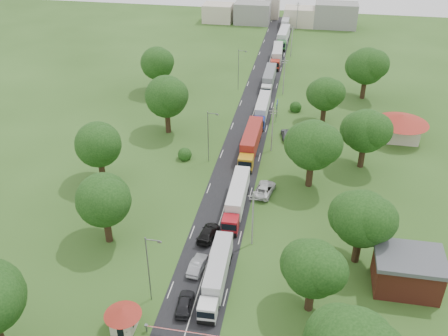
% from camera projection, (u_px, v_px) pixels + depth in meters
% --- Properties ---
extents(ground, '(260.00, 260.00, 0.00)m').
position_uv_depth(ground, '(223.00, 211.00, 78.75)').
color(ground, '#284617').
rests_on(ground, ground).
extents(road, '(8.00, 200.00, 0.04)m').
position_uv_depth(road, '(242.00, 151.00, 95.56)').
color(road, black).
rests_on(road, ground).
extents(boom_barrier, '(9.22, 0.35, 1.18)m').
position_uv_depth(boom_barrier, '(172.00, 330.00, 57.48)').
color(boom_barrier, slate).
rests_on(boom_barrier, ground).
extents(guard_booth, '(4.40, 4.40, 3.45)m').
position_uv_depth(guard_booth, '(123.00, 316.00, 57.71)').
color(guard_booth, beige).
rests_on(guard_booth, ground).
extents(info_sign, '(0.12, 3.10, 4.10)m').
position_uv_depth(info_sign, '(277.00, 106.00, 105.82)').
color(info_sign, slate).
rests_on(info_sign, ground).
extents(pole_1, '(1.60, 0.24, 9.00)m').
position_uv_depth(pole_1, '(253.00, 218.00, 69.59)').
color(pole_1, gray).
rests_on(pole_1, ground).
extents(pole_2, '(1.60, 0.24, 9.00)m').
position_uv_depth(pole_2, '(272.00, 129.00, 93.13)').
color(pole_2, gray).
rests_on(pole_2, ground).
extents(pole_3, '(1.60, 0.24, 9.00)m').
position_uv_depth(pole_3, '(284.00, 76.00, 116.67)').
color(pole_3, gray).
rests_on(pole_3, ground).
extents(pole_4, '(1.60, 0.24, 9.00)m').
position_uv_depth(pole_4, '(292.00, 40.00, 140.21)').
color(pole_4, gray).
rests_on(pole_4, ground).
extents(pole_5, '(1.60, 0.24, 9.00)m').
position_uv_depth(pole_5, '(297.00, 15.00, 163.75)').
color(pole_5, gray).
rests_on(pole_5, ground).
extents(lamp_0, '(2.03, 0.22, 10.00)m').
position_uv_depth(lamp_0, '(149.00, 266.00, 59.87)').
color(lamp_0, slate).
rests_on(lamp_0, ground).
extents(lamp_1, '(2.03, 0.22, 10.00)m').
position_uv_depth(lamp_1, '(209.00, 134.00, 89.30)').
color(lamp_1, slate).
rests_on(lamp_1, ground).
extents(lamp_2, '(2.03, 0.22, 10.00)m').
position_uv_depth(lamp_2, '(239.00, 68.00, 118.72)').
color(lamp_2, slate).
rests_on(lamp_2, ground).
extents(tree_2, '(8.00, 8.00, 10.10)m').
position_uv_depth(tree_2, '(313.00, 268.00, 58.17)').
color(tree_2, '#382616').
rests_on(tree_2, ground).
extents(tree_3, '(8.80, 8.80, 11.07)m').
position_uv_depth(tree_3, '(362.00, 218.00, 65.34)').
color(tree_3, '#382616').
rests_on(tree_3, ground).
extents(tree_4, '(9.60, 9.60, 12.05)m').
position_uv_depth(tree_4, '(313.00, 145.00, 81.23)').
color(tree_4, '#382616').
rests_on(tree_4, ground).
extents(tree_5, '(8.80, 8.80, 11.07)m').
position_uv_depth(tree_5, '(366.00, 131.00, 86.89)').
color(tree_5, '#382616').
rests_on(tree_5, ground).
extents(tree_6, '(8.00, 8.00, 10.10)m').
position_uv_depth(tree_6, '(325.00, 94.00, 102.57)').
color(tree_6, '#382616').
rests_on(tree_6, ground).
extents(tree_7, '(9.60, 9.60, 12.05)m').
position_uv_depth(tree_7, '(367.00, 66.00, 113.17)').
color(tree_7, '#382616').
rests_on(tree_7, ground).
extents(tree_10, '(8.80, 8.80, 11.07)m').
position_uv_depth(tree_10, '(104.00, 199.00, 69.03)').
color(tree_10, '#382616').
rests_on(tree_10, ground).
extents(tree_11, '(8.80, 8.80, 11.07)m').
position_uv_depth(tree_11, '(98.00, 144.00, 82.71)').
color(tree_11, '#382616').
rests_on(tree_11, ground).
extents(tree_12, '(9.60, 9.60, 12.05)m').
position_uv_depth(tree_12, '(166.00, 96.00, 98.29)').
color(tree_12, '#382616').
rests_on(tree_12, ground).
extents(tree_13, '(8.80, 8.80, 11.07)m').
position_uv_depth(tree_13, '(157.00, 63.00, 116.64)').
color(tree_13, '#382616').
rests_on(tree_13, ground).
extents(house_brick, '(8.60, 6.60, 5.20)m').
position_uv_depth(house_brick, '(407.00, 271.00, 63.30)').
color(house_brick, maroon).
rests_on(house_brick, ground).
extents(house_cream, '(10.08, 10.08, 5.80)m').
position_uv_depth(house_cream, '(401.00, 123.00, 97.48)').
color(house_cream, beige).
rests_on(house_cream, ground).
extents(distant_town, '(52.00, 8.00, 8.00)m').
position_uv_depth(distant_town, '(284.00, 14.00, 169.31)').
color(distant_town, gray).
rests_on(distant_town, ground).
extents(church, '(5.00, 5.00, 12.30)m').
position_uv_depth(church, '(272.00, 3.00, 175.77)').
color(church, beige).
rests_on(church, ground).
extents(truck_0, '(2.60, 13.55, 3.75)m').
position_uv_depth(truck_0, '(217.00, 273.00, 63.94)').
color(truck_0, white).
rests_on(truck_0, ground).
extents(truck_1, '(2.61, 14.23, 3.94)m').
position_uv_depth(truck_1, '(237.00, 198.00, 78.26)').
color(truck_1, '#A4121C').
rests_on(truck_1, ground).
extents(truck_2, '(2.81, 15.41, 4.27)m').
position_uv_depth(truck_2, '(251.00, 142.00, 93.64)').
color(truck_2, '#B88015').
rests_on(truck_2, ground).
extents(truck_3, '(2.39, 13.58, 3.77)m').
position_uv_depth(truck_3, '(262.00, 109.00, 107.07)').
color(truck_3, navy).
rests_on(truck_3, ground).
extents(truck_4, '(2.40, 13.99, 3.88)m').
position_uv_depth(truck_4, '(269.00, 79.00, 122.08)').
color(truck_4, silver).
rests_on(truck_4, ground).
extents(truck_5, '(3.03, 14.56, 4.03)m').
position_uv_depth(truck_5, '(277.00, 55.00, 137.05)').
color(truck_5, '#A72619').
rests_on(truck_5, ground).
extents(truck_6, '(3.05, 15.22, 4.21)m').
position_uv_depth(truck_6, '(283.00, 37.00, 151.41)').
color(truck_6, '#26672E').
rests_on(truck_6, ground).
extents(truck_7, '(2.33, 13.51, 3.75)m').
position_uv_depth(truck_7, '(286.00, 23.00, 165.34)').
color(truck_7, silver).
rests_on(truck_7, ground).
extents(car_lane_front, '(2.22, 4.87, 1.62)m').
position_uv_depth(car_lane_front, '(185.00, 303.00, 61.12)').
color(car_lane_front, black).
rests_on(car_lane_front, ground).
extents(car_lane_mid, '(2.14, 4.93, 1.58)m').
position_uv_depth(car_lane_mid, '(198.00, 265.00, 67.05)').
color(car_lane_mid, '#919298').
rests_on(car_lane_mid, ground).
extents(car_lane_rear, '(2.93, 5.70, 1.58)m').
position_uv_depth(car_lane_rear, '(208.00, 233.00, 72.87)').
color(car_lane_rear, black).
rests_on(car_lane_rear, ground).
extents(car_verge_near, '(3.79, 6.38, 1.66)m').
position_uv_depth(car_verge_near, '(264.00, 189.00, 82.68)').
color(car_verge_near, silver).
rests_on(car_verge_near, ground).
extents(car_verge_far, '(2.89, 5.17, 1.66)m').
position_uv_depth(car_verge_far, '(287.00, 134.00, 99.51)').
color(car_verge_far, '#57595F').
rests_on(car_verge_far, ground).
extents(pedestrian_booth, '(0.89, 1.06, 1.96)m').
position_uv_depth(pedestrian_booth, '(127.00, 330.00, 57.38)').
color(pedestrian_booth, gray).
rests_on(pedestrian_booth, ground).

